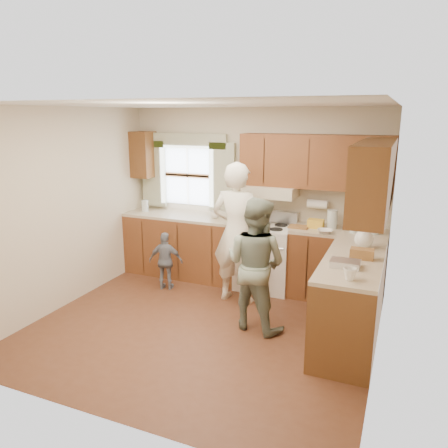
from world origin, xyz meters
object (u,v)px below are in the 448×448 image
at_px(stove, 266,256).
at_px(child, 166,261).
at_px(woman_right, 256,264).
at_px(woman_left, 236,233).

relative_size(stove, child, 1.30).
distance_m(stove, woman_right, 1.25).
bearing_deg(woman_right, child, -8.01).
bearing_deg(stove, child, -154.40).
xyz_separation_m(woman_right, child, (-1.52, 0.59, -0.35)).
bearing_deg(woman_right, stove, -64.91).
relative_size(woman_right, child, 1.86).
distance_m(woman_right, child, 1.66).
height_order(woman_left, child, woman_left).
height_order(stove, woman_right, woman_right).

